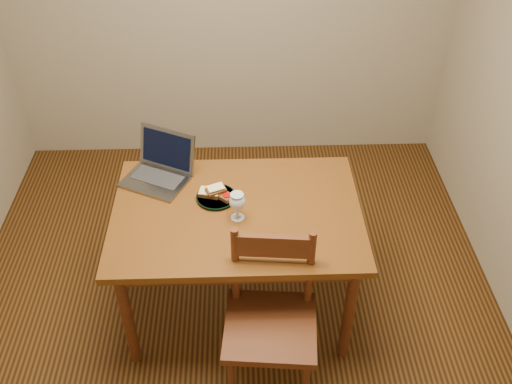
{
  "coord_description": "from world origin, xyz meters",
  "views": [
    {
      "loc": [
        0.07,
        -2.21,
        2.72
      ],
      "look_at": [
        0.14,
        0.07,
        0.8
      ],
      "focal_mm": 40.0,
      "sensor_mm": 36.0,
      "label": 1
    }
  ],
  "objects_px": {
    "table": "(237,223)",
    "plate": "(216,197)",
    "laptop": "(161,166)",
    "milk_glass": "(237,206)",
    "chair": "(271,315)"
  },
  "relations": [
    {
      "from": "chair",
      "to": "plate",
      "type": "xyz_separation_m",
      "value": [
        -0.26,
        0.6,
        0.24
      ]
    },
    {
      "from": "table",
      "to": "milk_glass",
      "type": "distance_m",
      "value": 0.17
    },
    {
      "from": "table",
      "to": "chair",
      "type": "bearing_deg",
      "value": -72.72
    },
    {
      "from": "chair",
      "to": "plate",
      "type": "distance_m",
      "value": 0.7
    },
    {
      "from": "milk_glass",
      "to": "laptop",
      "type": "height_order",
      "value": "laptop"
    },
    {
      "from": "table",
      "to": "plate",
      "type": "relative_size",
      "value": 6.11
    },
    {
      "from": "table",
      "to": "milk_glass",
      "type": "height_order",
      "value": "milk_glass"
    },
    {
      "from": "table",
      "to": "plate",
      "type": "bearing_deg",
      "value": 136.67
    },
    {
      "from": "table",
      "to": "laptop",
      "type": "bearing_deg",
      "value": 143.14
    },
    {
      "from": "chair",
      "to": "table",
      "type": "bearing_deg",
      "value": 112.56
    },
    {
      "from": "milk_glass",
      "to": "laptop",
      "type": "bearing_deg",
      "value": 139.0
    },
    {
      "from": "laptop",
      "to": "milk_glass",
      "type": "bearing_deg",
      "value": -15.08
    },
    {
      "from": "table",
      "to": "laptop",
      "type": "height_order",
      "value": "laptop"
    },
    {
      "from": "plate",
      "to": "chair",
      "type": "bearing_deg",
      "value": -66.32
    },
    {
      "from": "table",
      "to": "laptop",
      "type": "relative_size",
      "value": 2.96
    }
  ]
}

